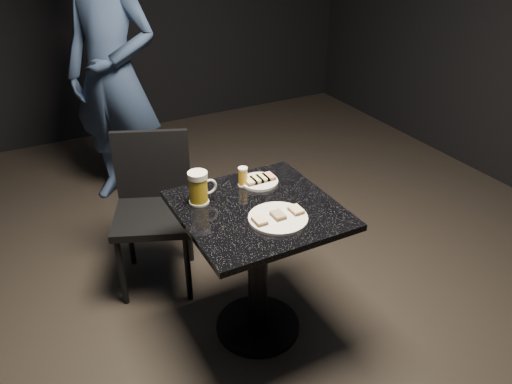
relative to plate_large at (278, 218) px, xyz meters
The scene contains 10 objects.
floor 0.77m from the plate_large, 102.08° to the left, with size 6.00×6.00×0.00m, color black.
plate_large is the anchor object (origin of this frame).
plate_small 0.34m from the plate_large, 75.60° to the left, with size 0.19×0.19×0.01m, color white.
patron 1.85m from the plate_large, 97.67° to the left, with size 0.69×0.45×1.89m, color navy.
table 0.28m from the plate_large, 102.08° to the left, with size 0.70×0.70×0.75m.
beer_mug 0.39m from the plate_large, 129.93° to the left, with size 0.14×0.09×0.16m.
beer_tumbler 0.35m from the plate_large, 89.64° to the left, with size 0.05×0.05×0.10m.
chair 0.92m from the plate_large, 112.25° to the left, with size 0.55×0.55×0.88m.
canapes_on_plate_large 0.02m from the plate_large, 97.13° to the left, with size 0.23×0.07×0.02m.
canapes_on_plate_small 0.34m from the plate_large, 75.60° to the left, with size 0.15×0.07×0.02m.
Camera 1 is at (-0.92, -1.71, 1.95)m, focal length 35.00 mm.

